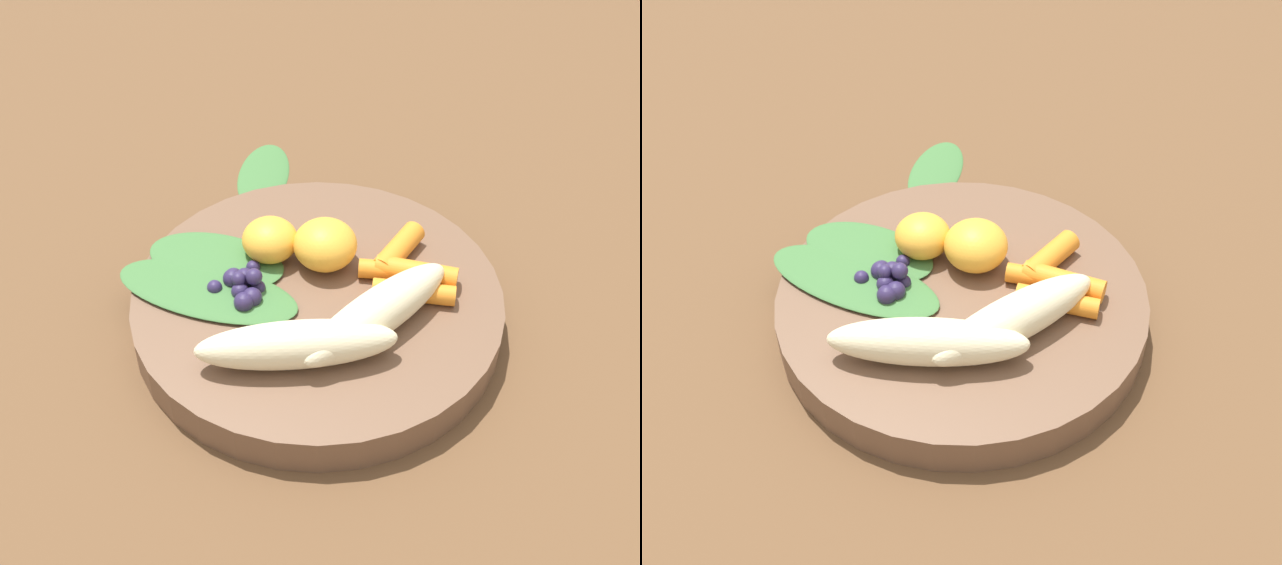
# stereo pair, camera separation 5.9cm
# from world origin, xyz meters

# --- Properties ---
(ground_plane) EXTENTS (2.40, 2.40, 0.00)m
(ground_plane) POSITION_xyz_m (0.00, 0.00, 0.00)
(ground_plane) COLOR brown
(bowl) EXTENTS (0.27, 0.27, 0.03)m
(bowl) POSITION_xyz_m (0.00, 0.00, 0.01)
(bowl) COLOR brown
(bowl) RESTS_ON ground_plane
(banana_peeled_left) EXTENTS (0.11, 0.12, 0.03)m
(banana_peeled_left) POSITION_xyz_m (-0.04, -0.04, 0.04)
(banana_peeled_left) COLOR beige
(banana_peeled_left) RESTS_ON bowl
(banana_peeled_right) EXTENTS (0.04, 0.14, 0.03)m
(banana_peeled_right) POSITION_xyz_m (-0.07, 0.01, 0.04)
(banana_peeled_right) COLOR beige
(banana_peeled_right) RESTS_ON bowl
(orange_segment_near) EXTENTS (0.04, 0.04, 0.03)m
(orange_segment_near) POSITION_xyz_m (0.04, 0.03, 0.04)
(orange_segment_near) COLOR #F4A833
(orange_segment_near) RESTS_ON bowl
(orange_segment_far) EXTENTS (0.05, 0.05, 0.04)m
(orange_segment_far) POSITION_xyz_m (0.03, -0.01, 0.05)
(orange_segment_far) COLOR #F4A833
(orange_segment_far) RESTS_ON bowl
(carrot_front) EXTENTS (0.02, 0.06, 0.01)m
(carrot_front) POSITION_xyz_m (-0.01, -0.07, 0.04)
(carrot_front) COLOR orange
(carrot_front) RESTS_ON bowl
(carrot_mid_left) EXTENTS (0.03, 0.06, 0.02)m
(carrot_mid_left) POSITION_xyz_m (0.01, -0.07, 0.04)
(carrot_mid_left) COLOR orange
(carrot_mid_left) RESTS_ON bowl
(carrot_mid_right) EXTENTS (0.02, 0.05, 0.01)m
(carrot_mid_right) POSITION_xyz_m (0.02, -0.06, 0.04)
(carrot_mid_right) COLOR orange
(carrot_mid_right) RESTS_ON bowl
(carrot_rear) EXTENTS (0.05, 0.04, 0.02)m
(carrot_rear) POSITION_xyz_m (0.04, -0.06, 0.04)
(carrot_rear) COLOR orange
(carrot_rear) RESTS_ON bowl
(blueberry_pile) EXTENTS (0.05, 0.04, 0.02)m
(blueberry_pile) POSITION_xyz_m (-0.00, 0.05, 0.04)
(blueberry_pile) COLOR #2D234C
(blueberry_pile) RESTS_ON bowl
(kale_leaf_left) EXTENTS (0.09, 0.12, 0.00)m
(kale_leaf_left) POSITION_xyz_m (0.03, 0.08, 0.03)
(kale_leaf_left) COLOR #3D7038
(kale_leaf_left) RESTS_ON bowl
(kale_leaf_right) EXTENTS (0.10, 0.15, 0.00)m
(kale_leaf_right) POSITION_xyz_m (0.00, 0.08, 0.03)
(kale_leaf_right) COLOR #3D7038
(kale_leaf_right) RESTS_ON bowl
(kale_leaf_stray) EXTENTS (0.10, 0.05, 0.01)m
(kale_leaf_stray) POSITION_xyz_m (0.18, 0.05, 0.00)
(kale_leaf_stray) COLOR #3D7038
(kale_leaf_stray) RESTS_ON ground_plane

